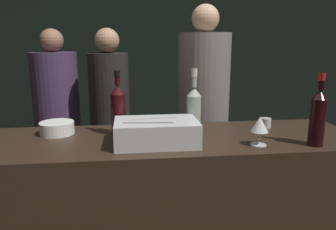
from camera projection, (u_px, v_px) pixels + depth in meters
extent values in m
cube|color=black|center=(146.00, 51.00, 3.96)|extent=(6.40, 0.06, 2.80)
cube|color=#2D2116|center=(169.00, 221.00, 1.90)|extent=(2.13, 0.63, 1.01)
cube|color=silver|center=(156.00, 132.00, 1.67)|extent=(0.42, 0.27, 0.12)
cylinder|color=black|center=(148.00, 129.00, 1.62)|extent=(0.25, 0.09, 0.06)
cylinder|color=#9EA899|center=(154.00, 124.00, 1.71)|extent=(0.25, 0.09, 0.06)
cylinder|color=white|center=(57.00, 128.00, 1.85)|extent=(0.19, 0.19, 0.07)
cylinder|color=gray|center=(57.00, 123.00, 1.84)|extent=(0.16, 0.16, 0.01)
cylinder|color=silver|center=(258.00, 145.00, 1.66)|extent=(0.08, 0.08, 0.00)
cylinder|color=silver|center=(259.00, 138.00, 1.65)|extent=(0.01, 0.01, 0.07)
cone|color=silver|center=(260.00, 124.00, 1.64)|extent=(0.09, 0.09, 0.08)
cylinder|color=silver|center=(266.00, 123.00, 1.99)|extent=(0.06, 0.06, 0.06)
sphere|color=#F4C66B|center=(266.00, 122.00, 1.99)|extent=(0.03, 0.03, 0.03)
cylinder|color=black|center=(317.00, 122.00, 1.64)|extent=(0.08, 0.08, 0.24)
cone|color=black|center=(320.00, 94.00, 1.60)|extent=(0.08, 0.08, 0.05)
cylinder|color=black|center=(322.00, 81.00, 1.59)|extent=(0.03, 0.03, 0.08)
cylinder|color=red|center=(322.00, 77.00, 1.58)|extent=(0.03, 0.03, 0.04)
cylinder|color=black|center=(119.00, 115.00, 1.82)|extent=(0.08, 0.08, 0.23)
cone|color=black|center=(118.00, 90.00, 1.79)|extent=(0.08, 0.08, 0.05)
cylinder|color=black|center=(117.00, 78.00, 1.78)|extent=(0.03, 0.03, 0.08)
cylinder|color=black|center=(117.00, 74.00, 1.77)|extent=(0.03, 0.03, 0.04)
cylinder|color=#9EA899|center=(194.00, 115.00, 1.84)|extent=(0.08, 0.08, 0.22)
cone|color=#9EA899|center=(194.00, 92.00, 1.81)|extent=(0.08, 0.08, 0.05)
cylinder|color=#9EA899|center=(194.00, 78.00, 1.79)|extent=(0.03, 0.03, 0.10)
cylinder|color=silver|center=(194.00, 72.00, 1.78)|extent=(0.03, 0.03, 0.05)
cube|color=black|center=(112.00, 168.00, 3.03)|extent=(0.26, 0.19, 0.74)
cylinder|color=black|center=(109.00, 93.00, 2.87)|extent=(0.35, 0.35, 0.68)
sphere|color=tan|center=(107.00, 41.00, 2.77)|extent=(0.21, 0.21, 0.21)
cube|color=black|center=(61.00, 161.00, 3.21)|extent=(0.31, 0.23, 0.74)
cylinder|color=#473356|center=(55.00, 90.00, 3.05)|extent=(0.42, 0.42, 0.68)
sphere|color=#997051|center=(51.00, 40.00, 2.95)|extent=(0.21, 0.21, 0.21)
cube|color=black|center=(202.00, 175.00, 2.76)|extent=(0.31, 0.22, 0.83)
cylinder|color=slate|center=(204.00, 82.00, 2.58)|extent=(0.41, 0.41, 0.75)
sphere|color=tan|center=(205.00, 18.00, 2.47)|extent=(0.21, 0.21, 0.21)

